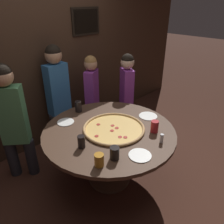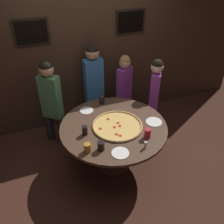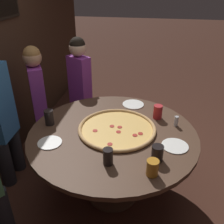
{
  "view_description": "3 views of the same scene",
  "coord_description": "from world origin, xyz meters",
  "px_view_note": "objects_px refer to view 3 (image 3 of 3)",
  "views": [
    {
      "loc": [
        -1.47,
        -1.5,
        2.07
      ],
      "look_at": [
        0.04,
        -0.01,
        0.95
      ],
      "focal_mm": 35.0,
      "sensor_mm": 36.0,
      "label": 1
    },
    {
      "loc": [
        -0.99,
        -2.56,
        2.9
      ],
      "look_at": [
        -0.01,
        0.03,
        0.96
      ],
      "focal_mm": 40.0,
      "sensor_mm": 36.0,
      "label": 2
    },
    {
      "loc": [
        -1.83,
        -0.32,
        1.97
      ],
      "look_at": [
        -0.01,
        0.0,
        0.95
      ],
      "focal_mm": 40.0,
      "sensor_mm": 36.0,
      "label": 3
    }
  ],
  "objects_px": {
    "drink_cup_near_right": "(158,112)",
    "dining_table": "(113,145)",
    "condiment_shaker": "(176,121)",
    "white_plate_near_front": "(133,104)",
    "diner_side_left": "(38,96)",
    "diner_far_left": "(80,84)",
    "white_plate_far_back": "(175,146)",
    "white_plate_right_side": "(50,143)",
    "drink_cup_by_shaker": "(49,117)",
    "drink_cup_front_edge": "(152,168)",
    "drink_cup_far_right": "(157,153)",
    "drink_cup_far_left": "(108,157)",
    "giant_pizza": "(117,128)"
  },
  "relations": [
    {
      "from": "drink_cup_front_edge",
      "to": "white_plate_right_side",
      "type": "bearing_deg",
      "value": 75.08
    },
    {
      "from": "giant_pizza",
      "to": "drink_cup_far_right",
      "type": "relative_size",
      "value": 5.6
    },
    {
      "from": "drink_cup_near_right",
      "to": "white_plate_near_front",
      "type": "bearing_deg",
      "value": 47.1
    },
    {
      "from": "white_plate_far_back",
      "to": "condiment_shaker",
      "type": "bearing_deg",
      "value": -3.68
    },
    {
      "from": "white_plate_right_side",
      "to": "condiment_shaker",
      "type": "distance_m",
      "value": 1.15
    },
    {
      "from": "drink_cup_front_edge",
      "to": "condiment_shaker",
      "type": "bearing_deg",
      "value": -15.79
    },
    {
      "from": "drink_cup_far_left",
      "to": "diner_far_left",
      "type": "xyz_separation_m",
      "value": [
        1.38,
        0.62,
        -0.04
      ]
    },
    {
      "from": "drink_cup_near_right",
      "to": "diner_far_left",
      "type": "distance_m",
      "value": 1.16
    },
    {
      "from": "giant_pizza",
      "to": "drink_cup_front_edge",
      "type": "height_order",
      "value": "drink_cup_front_edge"
    },
    {
      "from": "white_plate_near_front",
      "to": "diner_side_left",
      "type": "relative_size",
      "value": 0.17
    },
    {
      "from": "drink_cup_front_edge",
      "to": "drink_cup_far_left",
      "type": "bearing_deg",
      "value": 79.93
    },
    {
      "from": "white_plate_right_side",
      "to": "condiment_shaker",
      "type": "relative_size",
      "value": 2.08
    },
    {
      "from": "dining_table",
      "to": "condiment_shaker",
      "type": "xyz_separation_m",
      "value": [
        0.21,
        -0.56,
        0.19
      ]
    },
    {
      "from": "drink_cup_far_right",
      "to": "drink_cup_far_left",
      "type": "distance_m",
      "value": 0.37
    },
    {
      "from": "white_plate_near_front",
      "to": "drink_cup_far_right",
      "type": "bearing_deg",
      "value": -163.15
    },
    {
      "from": "diner_far_left",
      "to": "diner_side_left",
      "type": "distance_m",
      "value": 0.55
    },
    {
      "from": "drink_cup_near_right",
      "to": "drink_cup_far_left",
      "type": "height_order",
      "value": "drink_cup_near_right"
    },
    {
      "from": "diner_side_left",
      "to": "diner_far_left",
      "type": "bearing_deg",
      "value": 104.68
    },
    {
      "from": "white_plate_far_back",
      "to": "diner_far_left",
      "type": "distance_m",
      "value": 1.56
    },
    {
      "from": "drink_cup_far_right",
      "to": "diner_far_left",
      "type": "height_order",
      "value": "diner_far_left"
    },
    {
      "from": "drink_cup_by_shaker",
      "to": "dining_table",
      "type": "bearing_deg",
      "value": -93.31
    },
    {
      "from": "diner_far_left",
      "to": "white_plate_far_back",
      "type": "bearing_deg",
      "value": -12.57
    },
    {
      "from": "dining_table",
      "to": "white_plate_near_front",
      "type": "height_order",
      "value": "white_plate_near_front"
    },
    {
      "from": "diner_side_left",
      "to": "giant_pizza",
      "type": "bearing_deg",
      "value": 31.51
    },
    {
      "from": "condiment_shaker",
      "to": "diner_far_left",
      "type": "bearing_deg",
      "value": 56.68
    },
    {
      "from": "giant_pizza",
      "to": "drink_cup_by_shaker",
      "type": "xyz_separation_m",
      "value": [
        -0.01,
        0.64,
        0.06
      ]
    },
    {
      "from": "white_plate_near_front",
      "to": "diner_far_left",
      "type": "height_order",
      "value": "diner_far_left"
    },
    {
      "from": "white_plate_far_back",
      "to": "diner_side_left",
      "type": "distance_m",
      "value": 1.66
    },
    {
      "from": "drink_cup_near_right",
      "to": "condiment_shaker",
      "type": "distance_m",
      "value": 0.21
    },
    {
      "from": "drink_cup_by_shaker",
      "to": "diner_side_left",
      "type": "distance_m",
      "value": 0.65
    },
    {
      "from": "dining_table",
      "to": "drink_cup_front_edge",
      "type": "distance_m",
      "value": 0.63
    },
    {
      "from": "giant_pizza",
      "to": "condiment_shaker",
      "type": "relative_size",
      "value": 7.27
    },
    {
      "from": "drink_cup_near_right",
      "to": "dining_table",
      "type": "bearing_deg",
      "value": 130.15
    },
    {
      "from": "diner_far_left",
      "to": "condiment_shaker",
      "type": "bearing_deg",
      "value": -1.99
    },
    {
      "from": "dining_table",
      "to": "drink_cup_far_left",
      "type": "distance_m",
      "value": 0.47
    },
    {
      "from": "white_plate_far_back",
      "to": "diner_far_left",
      "type": "xyz_separation_m",
      "value": [
        1.08,
        1.12,
        0.02
      ]
    },
    {
      "from": "dining_table",
      "to": "condiment_shaker",
      "type": "relative_size",
      "value": 15.48
    },
    {
      "from": "white_plate_far_back",
      "to": "drink_cup_front_edge",
      "type": "bearing_deg",
      "value": 154.32
    },
    {
      "from": "drink_cup_by_shaker",
      "to": "drink_cup_far_right",
      "type": "height_order",
      "value": "drink_cup_by_shaker"
    },
    {
      "from": "giant_pizza",
      "to": "drink_cup_by_shaker",
      "type": "height_order",
      "value": "drink_cup_by_shaker"
    },
    {
      "from": "condiment_shaker",
      "to": "diner_side_left",
      "type": "xyz_separation_m",
      "value": [
        0.36,
        1.53,
        -0.04
      ]
    },
    {
      "from": "white_plate_near_front",
      "to": "drink_cup_front_edge",
      "type": "bearing_deg",
      "value": -167.24
    },
    {
      "from": "drink_cup_by_shaker",
      "to": "white_plate_far_back",
      "type": "bearing_deg",
      "value": -97.6
    },
    {
      "from": "diner_side_left",
      "to": "drink_cup_far_right",
      "type": "bearing_deg",
      "value": 26.19
    },
    {
      "from": "giant_pizza",
      "to": "drink_cup_by_shaker",
      "type": "bearing_deg",
      "value": 90.99
    },
    {
      "from": "drink_cup_by_shaker",
      "to": "white_plate_far_back",
      "type": "distance_m",
      "value": 1.15
    },
    {
      "from": "drink_cup_far_left",
      "to": "white_plate_right_side",
      "type": "height_order",
      "value": "drink_cup_far_left"
    },
    {
      "from": "drink_cup_front_edge",
      "to": "white_plate_far_back",
      "type": "xyz_separation_m",
      "value": [
        0.36,
        -0.17,
        -0.06
      ]
    },
    {
      "from": "dining_table",
      "to": "drink_cup_by_shaker",
      "type": "distance_m",
      "value": 0.64
    },
    {
      "from": "dining_table",
      "to": "giant_pizza",
      "type": "distance_m",
      "value": 0.16
    }
  ]
}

